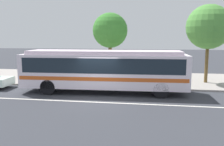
% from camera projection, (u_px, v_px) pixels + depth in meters
% --- Properties ---
extents(ground_plane, '(120.00, 120.00, 0.00)m').
position_uv_depth(ground_plane, '(96.00, 99.00, 15.14)').
color(ground_plane, '#34363C').
extents(sidewalk_slab, '(60.00, 8.00, 0.12)m').
position_uv_depth(sidewalk_slab, '(114.00, 78.00, 22.09)').
color(sidewalk_slab, '#9B938D').
rests_on(sidewalk_slab, ground_plane).
extents(lane_stripe_center, '(56.00, 0.16, 0.01)m').
position_uv_depth(lane_stripe_center, '(93.00, 102.00, 14.36)').
color(lane_stripe_center, silver).
rests_on(lane_stripe_center, ground_plane).
extents(transit_bus, '(11.07, 2.94, 2.84)m').
position_uv_depth(transit_bus, '(104.00, 68.00, 16.61)').
color(transit_bus, silver).
rests_on(transit_bus, ground_plane).
extents(pedestrian_waiting_near_sign, '(0.45, 0.45, 1.67)m').
position_uv_depth(pedestrian_waiting_near_sign, '(101.00, 72.00, 18.57)').
color(pedestrian_waiting_near_sign, gray).
rests_on(pedestrian_waiting_near_sign, sidewalk_slab).
extents(pedestrian_walking_along_curb, '(0.39, 0.39, 1.68)m').
position_uv_depth(pedestrian_walking_along_curb, '(150.00, 73.00, 18.27)').
color(pedestrian_walking_along_curb, '#34273C').
rests_on(pedestrian_walking_along_curb, sidewalk_slab).
extents(pedestrian_standing_by_tree, '(0.36, 0.36, 1.65)m').
position_uv_depth(pedestrian_standing_by_tree, '(155.00, 73.00, 18.48)').
color(pedestrian_standing_by_tree, '#35343B').
rests_on(pedestrian_standing_by_tree, sidewalk_slab).
extents(bus_stop_sign, '(0.14, 0.44, 2.60)m').
position_uv_depth(bus_stop_sign, '(166.00, 65.00, 17.60)').
color(bus_stop_sign, gray).
rests_on(bus_stop_sign, sidewalk_slab).
extents(street_tree_near_stop, '(2.96, 2.96, 5.65)m').
position_uv_depth(street_tree_near_stop, '(110.00, 31.00, 20.96)').
color(street_tree_near_stop, brown).
rests_on(street_tree_near_stop, sidewalk_slab).
extents(street_tree_mid_block, '(3.48, 3.48, 6.13)m').
position_uv_depth(street_tree_mid_block, '(209.00, 27.00, 19.26)').
color(street_tree_mid_block, brown).
rests_on(street_tree_mid_block, sidewalk_slab).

